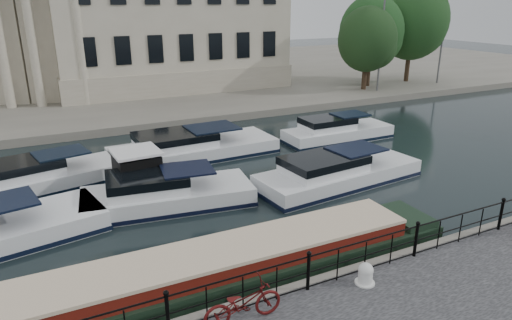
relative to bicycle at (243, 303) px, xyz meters
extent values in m
plane|color=black|center=(2.20, 2.66, -1.10)|extent=(160.00, 160.00, 0.00)
cube|color=#6B665B|center=(2.20, 41.66, -0.82)|extent=(120.00, 42.00, 0.55)
cylinder|color=black|center=(-1.80, 0.41, 0.00)|extent=(0.10, 0.10, 1.10)
sphere|color=black|center=(-1.80, 0.41, 0.60)|extent=(0.14, 0.14, 0.14)
cylinder|color=black|center=(2.20, 0.41, 0.00)|extent=(0.10, 0.10, 1.10)
sphere|color=black|center=(2.20, 0.41, 0.60)|extent=(0.14, 0.14, 0.14)
cylinder|color=black|center=(6.20, 0.41, 0.00)|extent=(0.10, 0.10, 1.10)
sphere|color=black|center=(6.20, 0.41, 0.60)|extent=(0.14, 0.14, 0.14)
cylinder|color=black|center=(10.20, 0.41, 0.00)|extent=(0.10, 0.10, 1.10)
sphere|color=black|center=(10.20, 0.41, 0.60)|extent=(0.14, 0.14, 0.14)
cylinder|color=black|center=(2.20, 0.41, 0.50)|extent=(24.00, 0.05, 0.05)
cylinder|color=black|center=(2.20, 0.41, 0.00)|extent=(24.00, 0.04, 0.04)
cylinder|color=black|center=(2.20, 0.41, -0.47)|extent=(24.00, 0.04, 0.04)
cube|color=#ADA38C|center=(8.20, 35.66, 6.45)|extent=(20.00, 14.00, 14.00)
cube|color=#9E937F|center=(8.20, 35.66, 0.45)|extent=(20.30, 14.30, 2.00)
cube|color=#ADA38C|center=(-1.13, 31.69, 4.95)|extent=(5.73, 4.06, 11.00)
cylinder|color=#ADA38C|center=(-0.09, 28.82, 4.35)|extent=(0.70, 0.70, 9.80)
cylinder|color=#ADA38C|center=(-3.29, 29.53, 4.35)|extent=(0.70, 0.70, 9.80)
cylinder|color=#ADA38C|center=(-5.39, 30.14, 4.35)|extent=(0.70, 0.70, 9.80)
cylinder|color=#59595B|center=(24.20, 23.16, 3.45)|extent=(0.16, 0.16, 8.00)
cylinder|color=#59595B|center=(32.20, 23.66, 3.45)|extent=(0.16, 0.16, 8.00)
imported|color=#4A0D0D|center=(0.00, 0.00, 0.00)|extent=(2.11, 0.77, 1.10)
cylinder|color=silver|center=(3.83, -0.07, -0.33)|extent=(0.41, 0.41, 0.43)
sphere|color=silver|center=(3.83, -0.07, -0.12)|extent=(0.43, 0.43, 0.43)
cylinder|color=silver|center=(3.83, -0.07, -0.53)|extent=(0.58, 0.58, 0.04)
cube|color=black|center=(0.11, 2.52, -1.00)|extent=(16.82, 2.42, 1.01)
cube|color=#5D140D|center=(0.11, 2.52, -0.35)|extent=(13.45, 2.05, 0.78)
cube|color=beige|center=(0.11, 2.52, 0.05)|extent=(13.46, 2.12, 0.11)
cube|color=#6B665B|center=(-0.26, 10.42, -1.05)|extent=(2.79, 2.37, 0.22)
cube|color=black|center=(-0.26, 10.42, 0.00)|extent=(1.88, 1.88, 1.61)
cube|color=white|center=(-0.26, 10.42, 0.95)|extent=(2.07, 2.07, 0.11)
cube|color=white|center=(0.61, 8.76, -0.90)|extent=(7.32, 3.62, 1.20)
cube|color=black|center=(0.61, 8.76, -0.98)|extent=(7.39, 3.66, 0.18)
cube|color=white|center=(-0.22, 8.88, -0.05)|extent=(3.43, 2.61, 0.90)
cube|color=black|center=(1.45, 8.64, 0.45)|extent=(2.34, 2.15, 0.08)
cube|color=white|center=(8.58, 7.60, -0.90)|extent=(8.46, 3.51, 1.20)
cube|color=black|center=(8.58, 7.60, -0.98)|extent=(8.55, 3.55, 0.18)
cube|color=white|center=(7.59, 7.50, -0.05)|extent=(3.90, 2.59, 0.90)
cube|color=black|center=(9.56, 7.69, 0.45)|extent=(2.64, 2.15, 0.08)
cube|color=white|center=(-4.01, 13.16, -0.90)|extent=(7.94, 4.02, 1.20)
cube|color=black|center=(-4.01, 13.16, -0.98)|extent=(8.02, 4.06, 0.18)
cube|color=white|center=(-4.90, 12.98, -0.05)|extent=(3.76, 2.73, 0.90)
cube|color=black|center=(-3.12, 13.34, 0.45)|extent=(2.59, 2.20, 0.08)
cube|color=white|center=(3.73, 14.38, -0.90)|extent=(9.16, 3.45, 1.20)
cube|color=black|center=(3.73, 14.38, -0.98)|extent=(9.25, 3.48, 0.18)
cube|color=white|center=(2.65, 14.35, -0.05)|extent=(4.16, 2.73, 0.90)
cube|color=black|center=(4.82, 14.41, 0.45)|extent=(2.78, 2.31, 0.08)
cube|color=white|center=(12.82, 13.50, -0.90)|extent=(6.98, 2.34, 1.20)
cube|color=black|center=(12.82, 13.50, -0.98)|extent=(7.05, 2.36, 0.18)
cube|color=white|center=(11.99, 13.50, -0.05)|extent=(3.14, 1.90, 0.90)
cube|color=black|center=(13.66, 13.49, 0.45)|extent=(2.10, 1.62, 0.08)
cylinder|color=black|center=(23.51, 24.22, 0.65)|extent=(0.44, 0.44, 2.40)
ellipsoid|color=black|center=(23.51, 24.22, 3.91)|extent=(5.21, 5.21, 5.76)
sphere|color=black|center=(24.11, 23.82, 3.22)|extent=(3.84, 3.84, 3.84)
cylinder|color=black|center=(25.07, 25.61, 0.81)|extent=(0.44, 0.44, 2.71)
ellipsoid|color=#133B12|center=(25.07, 25.61, 4.49)|extent=(5.89, 5.89, 6.51)
sphere|color=#133B12|center=(25.67, 25.21, 3.72)|extent=(4.34, 4.34, 4.34)
cylinder|color=black|center=(30.27, 25.88, 1.04)|extent=(0.44, 0.44, 3.17)
ellipsoid|color=#153B12|center=(30.27, 25.88, 5.34)|extent=(6.89, 6.89, 7.61)
sphere|color=#153B12|center=(30.87, 25.48, 4.44)|extent=(5.08, 5.08, 5.08)
camera|label=1|loc=(-3.97, -8.69, 7.11)|focal=32.00mm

